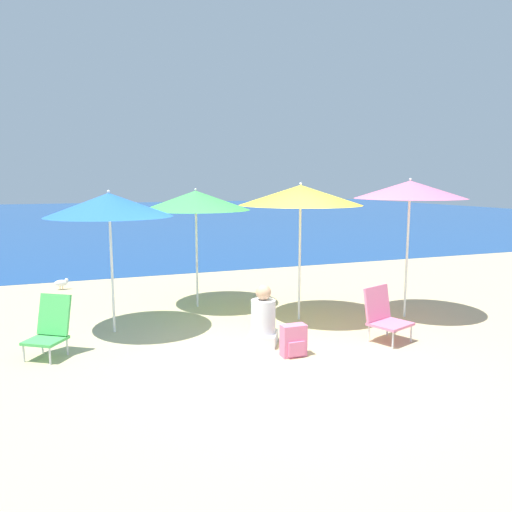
{
  "coord_description": "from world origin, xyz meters",
  "views": [
    {
      "loc": [
        -2.46,
        -5.37,
        2.17
      ],
      "look_at": [
        0.28,
        1.83,
        1.0
      ],
      "focal_mm": 35.0,
      "sensor_mm": 36.0,
      "label": 1
    }
  ],
  "objects_px": {
    "beach_umbrella_green": "(196,200)",
    "person_seated_near": "(263,320)",
    "beach_umbrella_yellow": "(301,195)",
    "beach_umbrella_pink": "(410,190)",
    "backpack_pink": "(294,341)",
    "seagull": "(62,283)",
    "beach_umbrella_blue": "(109,205)",
    "beach_chair_pink": "(384,314)",
    "beach_chair_green": "(50,327)"
  },
  "relations": [
    {
      "from": "backpack_pink",
      "to": "seagull",
      "type": "bearing_deg",
      "value": 117.92
    },
    {
      "from": "beach_umbrella_pink",
      "to": "beach_chair_green",
      "type": "height_order",
      "value": "beach_umbrella_pink"
    },
    {
      "from": "beach_umbrella_blue",
      "to": "person_seated_near",
      "type": "xyz_separation_m",
      "value": [
        1.81,
        -1.28,
        -1.5
      ]
    },
    {
      "from": "beach_umbrella_blue",
      "to": "beach_umbrella_green",
      "type": "xyz_separation_m",
      "value": [
        1.49,
        1.01,
        0.0
      ]
    },
    {
      "from": "beach_umbrella_blue",
      "to": "seagull",
      "type": "height_order",
      "value": "beach_umbrella_blue"
    },
    {
      "from": "beach_umbrella_pink",
      "to": "beach_umbrella_green",
      "type": "bearing_deg",
      "value": 148.19
    },
    {
      "from": "beach_umbrella_blue",
      "to": "beach_umbrella_yellow",
      "type": "bearing_deg",
      "value": -7.1
    },
    {
      "from": "beach_umbrella_blue",
      "to": "beach_chair_green",
      "type": "relative_size",
      "value": 2.69
    },
    {
      "from": "beach_umbrella_blue",
      "to": "beach_chair_green",
      "type": "height_order",
      "value": "beach_umbrella_blue"
    },
    {
      "from": "beach_umbrella_yellow",
      "to": "person_seated_near",
      "type": "height_order",
      "value": "beach_umbrella_yellow"
    },
    {
      "from": "beach_chair_green",
      "to": "seagull",
      "type": "bearing_deg",
      "value": 122.57
    },
    {
      "from": "person_seated_near",
      "to": "seagull",
      "type": "height_order",
      "value": "person_seated_near"
    },
    {
      "from": "backpack_pink",
      "to": "beach_umbrella_pink",
      "type": "bearing_deg",
      "value": 22.54
    },
    {
      "from": "beach_umbrella_blue",
      "to": "beach_umbrella_yellow",
      "type": "height_order",
      "value": "beach_umbrella_yellow"
    },
    {
      "from": "beach_umbrella_green",
      "to": "person_seated_near",
      "type": "bearing_deg",
      "value": -81.98
    },
    {
      "from": "beach_umbrella_green",
      "to": "person_seated_near",
      "type": "distance_m",
      "value": 2.75
    },
    {
      "from": "beach_chair_pink",
      "to": "seagull",
      "type": "distance_m",
      "value": 6.49
    },
    {
      "from": "beach_umbrella_green",
      "to": "beach_umbrella_pink",
      "type": "height_order",
      "value": "beach_umbrella_pink"
    },
    {
      "from": "beach_umbrella_blue",
      "to": "seagull",
      "type": "distance_m",
      "value": 3.78
    },
    {
      "from": "beach_chair_pink",
      "to": "beach_umbrella_blue",
      "type": "bearing_deg",
      "value": 133.17
    },
    {
      "from": "beach_umbrella_yellow",
      "to": "beach_chair_pink",
      "type": "xyz_separation_m",
      "value": [
        0.63,
        -1.35,
        -1.58
      ]
    },
    {
      "from": "seagull",
      "to": "beach_chair_pink",
      "type": "bearing_deg",
      "value": -50.39
    },
    {
      "from": "beach_umbrella_pink",
      "to": "beach_chair_green",
      "type": "relative_size",
      "value": 2.91
    },
    {
      "from": "beach_chair_pink",
      "to": "backpack_pink",
      "type": "xyz_separation_m",
      "value": [
        -1.42,
        -0.14,
        -0.18
      ]
    },
    {
      "from": "beach_umbrella_blue",
      "to": "beach_umbrella_green",
      "type": "bearing_deg",
      "value": 34.05
    },
    {
      "from": "beach_umbrella_yellow",
      "to": "beach_umbrella_green",
      "type": "height_order",
      "value": "beach_umbrella_yellow"
    },
    {
      "from": "beach_umbrella_yellow",
      "to": "beach_chair_pink",
      "type": "relative_size",
      "value": 2.91
    },
    {
      "from": "beach_umbrella_blue",
      "to": "beach_umbrella_pink",
      "type": "bearing_deg",
      "value": -10.49
    },
    {
      "from": "person_seated_near",
      "to": "beach_umbrella_blue",
      "type": "bearing_deg",
      "value": 174.22
    },
    {
      "from": "beach_umbrella_green",
      "to": "person_seated_near",
      "type": "relative_size",
      "value": 2.51
    },
    {
      "from": "beach_umbrella_blue",
      "to": "backpack_pink",
      "type": "bearing_deg",
      "value": -42.57
    },
    {
      "from": "beach_chair_pink",
      "to": "person_seated_near",
      "type": "bearing_deg",
      "value": 144.9
    },
    {
      "from": "beach_chair_pink",
      "to": "beach_chair_green",
      "type": "bearing_deg",
      "value": 146.88
    },
    {
      "from": "beach_umbrella_yellow",
      "to": "beach_umbrella_pink",
      "type": "relative_size",
      "value": 0.97
    },
    {
      "from": "beach_chair_green",
      "to": "beach_chair_pink",
      "type": "bearing_deg",
      "value": 21.25
    },
    {
      "from": "person_seated_near",
      "to": "seagull",
      "type": "relative_size",
      "value": 3.02
    },
    {
      "from": "beach_umbrella_pink",
      "to": "seagull",
      "type": "bearing_deg",
      "value": 141.37
    },
    {
      "from": "backpack_pink",
      "to": "seagull",
      "type": "height_order",
      "value": "backpack_pink"
    },
    {
      "from": "beach_umbrella_green",
      "to": "person_seated_near",
      "type": "height_order",
      "value": "beach_umbrella_green"
    },
    {
      "from": "person_seated_near",
      "to": "seagull",
      "type": "bearing_deg",
      "value": 148.4
    },
    {
      "from": "beach_umbrella_green",
      "to": "beach_chair_pink",
      "type": "bearing_deg",
      "value": -54.57
    },
    {
      "from": "beach_chair_pink",
      "to": "person_seated_near",
      "type": "relative_size",
      "value": 0.9
    },
    {
      "from": "beach_chair_green",
      "to": "beach_chair_pink",
      "type": "distance_m",
      "value": 4.34
    },
    {
      "from": "person_seated_near",
      "to": "backpack_pink",
      "type": "relative_size",
      "value": 2.03
    },
    {
      "from": "beach_umbrella_blue",
      "to": "beach_umbrella_pink",
      "type": "relative_size",
      "value": 0.92
    },
    {
      "from": "person_seated_near",
      "to": "beach_umbrella_yellow",
      "type": "bearing_deg",
      "value": 73.02
    },
    {
      "from": "beach_umbrella_pink",
      "to": "beach_chair_green",
      "type": "distance_m",
      "value": 5.51
    },
    {
      "from": "backpack_pink",
      "to": "beach_umbrella_green",
      "type": "bearing_deg",
      "value": 100.13
    },
    {
      "from": "beach_umbrella_blue",
      "to": "backpack_pink",
      "type": "height_order",
      "value": "beach_umbrella_blue"
    },
    {
      "from": "beach_umbrella_yellow",
      "to": "beach_umbrella_green",
      "type": "distance_m",
      "value": 1.88
    }
  ]
}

